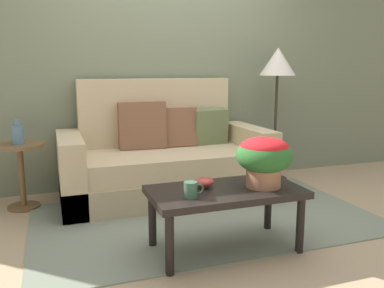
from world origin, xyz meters
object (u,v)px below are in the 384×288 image
floor_lamp (277,70)px  potted_plant (264,156)px  side_table (21,164)px  coffee_mug (191,190)px  snack_bowl (204,182)px  coffee_table (225,197)px  table_vase (17,134)px  couch (165,161)px

floor_lamp → potted_plant: 1.87m
side_table → floor_lamp: 2.73m
floor_lamp → coffee_mug: bearing=-134.7°
side_table → potted_plant: potted_plant is taller
potted_plant → snack_bowl: (-0.39, 0.12, -0.18)m
coffee_table → potted_plant: (0.26, -0.04, 0.27)m
potted_plant → coffee_table: bearing=170.9°
floor_lamp → snack_bowl: floor_lamp is taller
floor_lamp → table_vase: 2.67m
potted_plant → coffee_mug: size_ratio=2.93×
coffee_table → side_table: (-1.36, 1.38, 0.03)m
potted_plant → coffee_mug: potted_plant is taller
side_table → floor_lamp: floor_lamp is taller
snack_bowl → table_vase: 1.80m
couch → floor_lamp: floor_lamp is taller
couch → coffee_table: bearing=-87.8°
side_table → snack_bowl: side_table is taller
side_table → potted_plant: size_ratio=1.53×
coffee_mug → couch: bearing=80.9°
table_vase → side_table: bearing=69.6°
coffee_table → table_vase: size_ratio=4.79×
side_table → potted_plant: (1.62, -1.42, 0.24)m
couch → side_table: bearing=178.5°
side_table → floor_lamp: bearing=1.3°
side_table → potted_plant: 2.17m
snack_bowl → coffee_mug: bearing=-130.9°
coffee_table → couch: bearing=92.2°
side_table → snack_bowl: (1.24, -1.30, 0.07)m
couch → coffee_table: (0.05, -1.35, 0.04)m
coffee_table → snack_bowl: (-0.13, 0.08, 0.09)m
couch → side_table: (-1.31, 0.03, 0.06)m
table_vase → coffee_mug: bearing=-53.4°
floor_lamp → coffee_table: bearing=-130.8°
floor_lamp → coffee_mug: (-1.53, -1.54, -0.74)m
floor_lamp → snack_bowl: bearing=-135.2°
snack_bowl → table_vase: table_vase is taller
table_vase → couch: bearing=-0.6°
side_table → potted_plant: bearing=-41.2°
side_table → coffee_mug: side_table is taller
side_table → coffee_table: bearing=-45.4°
potted_plant → coffee_mug: (-0.55, -0.06, -0.16)m
couch → snack_bowl: size_ratio=14.69×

